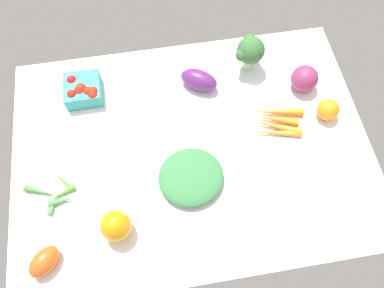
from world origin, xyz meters
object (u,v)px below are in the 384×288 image
at_px(leafy_greens_clump, 191,177).
at_px(eggplant, 199,80).
at_px(carrot_bunch, 276,121).
at_px(heirloom_tomato_orange, 328,110).
at_px(berry_basket, 83,90).
at_px(bell_pepper_orange, 116,226).
at_px(okra_pile, 55,194).
at_px(broccoli_head, 250,50).
at_px(red_onion_center, 304,79).
at_px(roma_tomato, 44,262).

height_order(leafy_greens_clump, eggplant, eggplant).
xyz_separation_m(carrot_bunch, eggplant, (-0.21, 0.17, 0.02)).
height_order(heirloom_tomato_orange, berry_basket, same).
distance_m(leafy_greens_clump, bell_pepper_orange, 0.24).
bearing_deg(berry_basket, okra_pile, -106.89).
relative_size(leafy_greens_clump, carrot_bunch, 1.02).
height_order(leafy_greens_clump, heirloom_tomato_orange, heirloom_tomato_orange).
bearing_deg(broccoli_head, okra_pile, -150.93).
xyz_separation_m(leafy_greens_clump, carrot_bunch, (0.28, 0.14, -0.01)).
relative_size(carrot_bunch, okra_pile, 1.25).
bearing_deg(okra_pile, broccoli_head, 29.07).
height_order(red_onion_center, bell_pepper_orange, bell_pepper_orange).
bearing_deg(berry_basket, bell_pepper_orange, -80.98).
bearing_deg(broccoli_head, eggplant, -162.87).
xyz_separation_m(okra_pile, heirloom_tomato_orange, (0.81, 0.12, 0.02)).
relative_size(heirloom_tomato_orange, berry_basket, 0.61).
bearing_deg(roma_tomato, leafy_greens_clump, -23.28).
bearing_deg(roma_tomato, okra_pile, 37.65).
bearing_deg(eggplant, berry_basket, 27.90).
bearing_deg(leafy_greens_clump, okra_pile, 177.63).
distance_m(broccoli_head, eggplant, 0.18).
height_order(leafy_greens_clump, bell_pepper_orange, bell_pepper_orange).
height_order(bell_pepper_orange, heirloom_tomato_orange, bell_pepper_orange).
xyz_separation_m(red_onion_center, roma_tomato, (-0.79, -0.42, -0.01)).
bearing_deg(heirloom_tomato_orange, red_onion_center, 109.53).
bearing_deg(heirloom_tomato_orange, berry_basket, 165.09).
bearing_deg(berry_basket, carrot_bunch, -19.05).
relative_size(broccoli_head, carrot_bunch, 0.70).
distance_m(red_onion_center, berry_basket, 0.68).
relative_size(roma_tomato, bell_pepper_orange, 0.89).
height_order(broccoli_head, heirloom_tomato_orange, broccoli_head).
relative_size(roma_tomato, eggplant, 0.74).
xyz_separation_m(red_onion_center, okra_pile, (-0.77, -0.24, -0.03)).
distance_m(red_onion_center, okra_pile, 0.81).
bearing_deg(okra_pile, berry_basket, 73.11).
xyz_separation_m(leafy_greens_clump, okra_pile, (-0.38, 0.02, -0.01)).
distance_m(okra_pile, bell_pepper_orange, 0.21).
bearing_deg(red_onion_center, carrot_bunch, -134.25).
bearing_deg(carrot_bunch, berry_basket, 160.95).
relative_size(leafy_greens_clump, bell_pepper_orange, 1.85).
bearing_deg(leafy_greens_clump, bell_pepper_orange, -152.44).
distance_m(okra_pile, heirloom_tomato_orange, 0.82).
bearing_deg(leafy_greens_clump, berry_basket, 130.35).
distance_m(broccoli_head, heirloom_tomato_orange, 0.30).
relative_size(roma_tomato, berry_basket, 0.81).
xyz_separation_m(red_onion_center, bell_pepper_orange, (-0.61, -0.36, 0.01)).
bearing_deg(roma_tomato, berry_basket, 31.00).
height_order(okra_pile, bell_pepper_orange, bell_pepper_orange).
distance_m(leafy_greens_clump, heirloom_tomato_orange, 0.46).
height_order(red_onion_center, berry_basket, red_onion_center).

